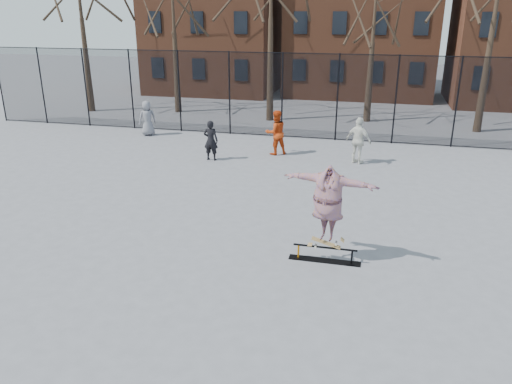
% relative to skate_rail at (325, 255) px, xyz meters
% --- Properties ---
extents(ground, '(100.00, 100.00, 0.00)m').
position_rel_skate_rail_xyz_m(ground, '(-2.07, -0.78, -0.15)').
color(ground, slate).
extents(skate_rail, '(1.78, 0.27, 0.39)m').
position_rel_skate_rail_xyz_m(skate_rail, '(0.00, 0.00, 0.00)').
color(skate_rail, black).
rests_on(skate_rail, ground).
extents(skateboard, '(0.79, 0.19, 0.09)m').
position_rel_skate_rail_xyz_m(skateboard, '(0.02, 0.00, 0.29)').
color(skateboard, olive).
rests_on(skateboard, skate_rail).
extents(skater, '(2.39, 1.03, 1.88)m').
position_rel_skate_rail_xyz_m(skater, '(0.02, 0.00, 1.27)').
color(skater, '#743B93').
rests_on(skater, skateboard).
extents(bystander_grey, '(0.99, 0.93, 1.69)m').
position_rel_skate_rail_xyz_m(bystander_grey, '(-9.91, 11.00, 0.69)').
color(bystander_grey, slate).
rests_on(bystander_grey, ground).
extents(bystander_black, '(0.60, 0.40, 1.65)m').
position_rel_skate_rail_xyz_m(bystander_black, '(-5.53, 7.68, 0.67)').
color(bystander_black, black).
rests_on(bystander_black, ground).
extents(bystander_red, '(1.16, 1.10, 1.89)m').
position_rel_skate_rail_xyz_m(bystander_red, '(-3.12, 9.16, 0.79)').
color(bystander_red, '#C23B11').
rests_on(bystander_red, ground).
extents(bystander_white, '(1.18, 0.92, 1.87)m').
position_rel_skate_rail_xyz_m(bystander_white, '(0.35, 8.62, 0.78)').
color(bystander_white, silver).
rests_on(bystander_white, ground).
extents(fence, '(34.03, 0.07, 4.00)m').
position_rel_skate_rail_xyz_m(fence, '(-2.08, 12.22, 1.90)').
color(fence, black).
rests_on(fence, ground).
extents(rowhouses, '(29.00, 7.00, 13.00)m').
position_rel_skate_rail_xyz_m(rowhouses, '(-1.34, 25.22, 5.91)').
color(rowhouses, brown).
rests_on(rowhouses, ground).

